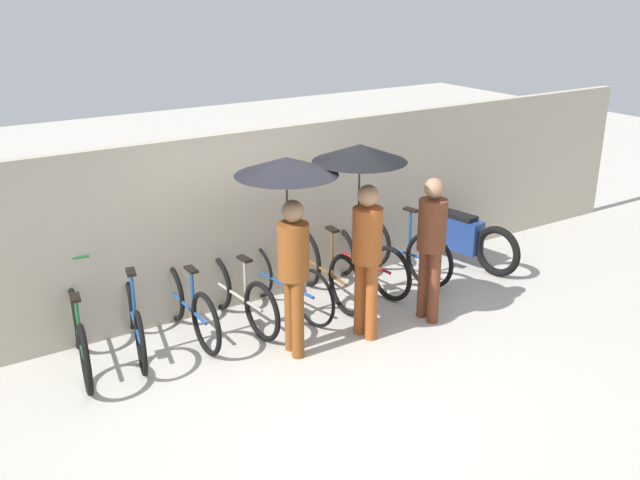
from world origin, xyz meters
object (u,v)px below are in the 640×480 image
Objects in this scene: parked_bicycle_7 at (398,250)px; motorcycle at (457,235)px; parked_bicycle_0 at (79,335)px; pedestrian_trailing at (431,239)px; parked_bicycle_4 at (282,281)px; pedestrian_leading at (289,201)px; parked_bicycle_3 at (238,294)px; pedestrian_center at (363,190)px; parked_bicycle_5 at (325,270)px; parked_bicycle_2 at (188,305)px; parked_bicycle_6 at (362,260)px; parked_bicycle_1 at (134,318)px.

parked_bicycle_7 is 1.00m from motorcycle.
pedestrian_trailing is (3.66, -1.06, 0.63)m from parked_bicycle_0.
pedestrian_trailing reaches higher than motorcycle.
parked_bicycle_4 is 0.84× the size of pedestrian_leading.
pedestrian_center is at bearing -137.70° from parked_bicycle_3.
parked_bicycle_5 is (2.96, 0.05, 0.02)m from parked_bicycle_0.
parked_bicycle_0 is 0.78× the size of pedestrian_center.
pedestrian_center is at bearing -165.44° from parked_bicycle_4.
parked_bicycle_3 is 0.84× the size of motorcycle.
parked_bicycle_2 is at bearing 77.98° from parked_bicycle_7.
parked_bicycle_4 is (0.59, 0.01, 0.01)m from parked_bicycle_3.
parked_bicycle_5 reaches higher than parked_bicycle_4.
parked_bicycle_6 is 0.79× the size of pedestrian_center.
parked_bicycle_3 is 0.95× the size of parked_bicycle_4.
parked_bicycle_4 reaches higher than motorcycle.
parked_bicycle_1 is 3.56m from parked_bicycle_7.
parked_bicycle_0 is 1.78m from parked_bicycle_3.
pedestrian_trailing is at bearing 144.22° from parked_bicycle_7.
parked_bicycle_4 is 0.89× the size of motorcycle.
parked_bicycle_6 is (0.59, 0.03, -0.02)m from parked_bicycle_5.
pedestrian_trailing is at bearing -98.26° from parked_bicycle_1.
parked_bicycle_0 is 3.56m from parked_bicycle_6.
pedestrian_trailing reaches higher than parked_bicycle_0.
parked_bicycle_3 is at bearing -80.39° from parked_bicycle_1.
parked_bicycle_3 is 1.91m from pedestrian_center.
pedestrian_trailing reaches higher than parked_bicycle_3.
parked_bicycle_4 is at bearing 80.67° from motorcycle.
parked_bicycle_5 is 0.86× the size of motorcycle.
parked_bicycle_4 is at bearing 84.76° from parked_bicycle_6.
pedestrian_center reaches higher than motorcycle.
parked_bicycle_2 is at bearing 141.40° from pedestrian_center.
parked_bicycle_6 reaches higher than parked_bicycle_0.
parked_bicycle_0 is at bearing 163.01° from pedestrian_trailing.
parked_bicycle_0 is at bearing 80.99° from motorcycle.
parked_bicycle_7 is 1.41m from pedestrian_trailing.
pedestrian_leading is at bearing -103.18° from parked_bicycle_0.
motorcycle is (5.15, 0.07, 0.03)m from parked_bicycle_0.
parked_bicycle_6 is 2.23m from pedestrian_leading.
pedestrian_leading is at bearing 170.96° from pedestrian_trailing.
parked_bicycle_6 is (3.56, 0.08, 0.00)m from parked_bicycle_0.
parked_bicycle_4 is (1.18, -0.02, 0.01)m from parked_bicycle_2.
parked_bicycle_0 is 3.86m from pedestrian_trailing.
pedestrian_center is (1.61, -0.98, 1.30)m from parked_bicycle_2.
parked_bicycle_5 is at bearing 48.01° from pedestrian_leading.
parked_bicycle_4 is (1.78, -0.05, 0.02)m from parked_bicycle_1.
parked_bicycle_6 is (1.78, 0.04, 0.01)m from parked_bicycle_3.
parked_bicycle_2 reaches higher than parked_bicycle_0.
pedestrian_trailing reaches higher than parked_bicycle_4.
pedestrian_leading reaches higher than parked_bicycle_5.
pedestrian_trailing is 0.85× the size of motorcycle.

